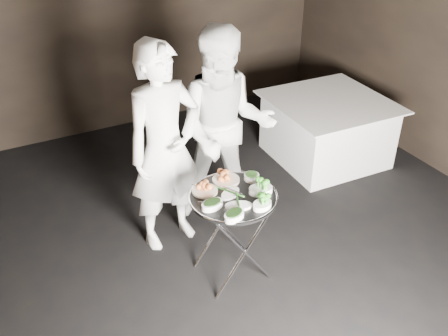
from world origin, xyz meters
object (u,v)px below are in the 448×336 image
tray_stand (233,232)px  waiter_right (225,129)px  dining_table (327,129)px  serving_tray (233,197)px  waiter_left (165,149)px

tray_stand → waiter_right: bearing=66.3°
waiter_right → dining_table: (1.52, 0.42, -0.57)m
serving_tray → dining_table: size_ratio=0.55×
serving_tray → waiter_right: size_ratio=0.37×
tray_stand → waiter_right: size_ratio=0.42×
waiter_right → dining_table: 1.67m
tray_stand → serving_tray: serving_tray is taller
dining_table → tray_stand: bearing=-147.5°
waiter_right → dining_table: bearing=39.3°
tray_stand → dining_table: 2.20m
serving_tray → dining_table: (1.85, 1.18, -0.42)m
tray_stand → dining_table: size_ratio=0.62×
tray_stand → serving_tray: 0.34m
serving_tray → waiter_left: bearing=112.3°
waiter_right → waiter_left: bearing=-148.1°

